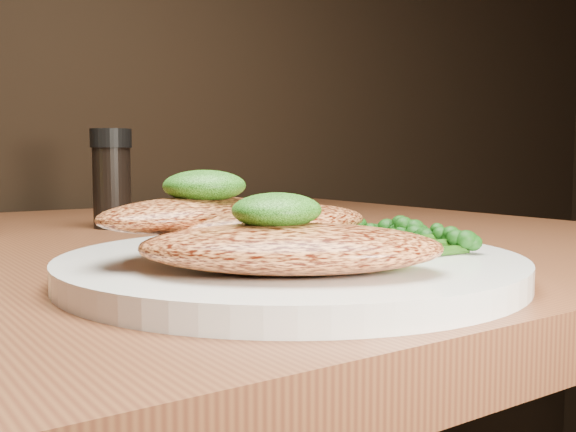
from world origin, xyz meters
TOP-DOWN VIEW (x-y plane):
  - plate at (0.10, 0.81)m, footprint 0.30×0.30m
  - chicken_front at (0.06, 0.75)m, footprint 0.19×0.17m
  - chicken_mid at (0.09, 0.82)m, footprint 0.16×0.09m
  - chicken_back at (0.04, 0.83)m, footprint 0.15×0.11m
  - pesto_front at (0.06, 0.76)m, footprint 0.06×0.06m
  - pesto_back at (0.05, 0.83)m, footprint 0.05×0.05m
  - broccolini_bundle at (0.14, 0.80)m, footprint 0.16×0.13m
  - pepper_grinder at (0.11, 1.17)m, footprint 0.05×0.05m

SIDE VIEW (x-z plane):
  - plate at x=0.10m, z-range 0.75..0.77m
  - broccolini_bundle at x=0.14m, z-range 0.77..0.79m
  - chicken_front at x=0.06m, z-range 0.77..0.79m
  - chicken_mid at x=0.09m, z-range 0.77..0.80m
  - chicken_back at x=0.04m, z-range 0.78..0.80m
  - pesto_front at x=0.06m, z-range 0.79..0.81m
  - pepper_grinder at x=0.11m, z-range 0.75..0.86m
  - pesto_back at x=0.05m, z-range 0.80..0.82m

